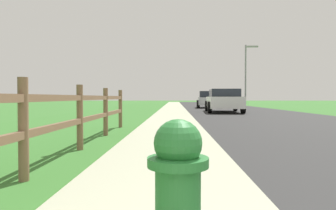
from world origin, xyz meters
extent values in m
plane|color=#37702C|center=(0.00, 25.00, 0.00)|extent=(120.00, 120.00, 0.00)
cube|color=#2B2B2B|center=(3.50, 27.00, 0.00)|extent=(7.00, 66.00, 0.01)
cube|color=#ACAE91|center=(-3.00, 27.00, 0.00)|extent=(6.00, 66.00, 0.01)
cube|color=#37702C|center=(-4.50, 27.00, 0.01)|extent=(5.00, 66.00, 0.00)
cylinder|color=#287233|center=(-0.85, 1.39, 0.68)|extent=(0.23, 0.23, 0.03)
sphere|color=#287233|center=(-0.85, 1.39, 0.75)|extent=(0.19, 0.19, 0.19)
cube|color=#22612B|center=(-0.85, 1.39, 0.81)|extent=(0.04, 0.04, 0.04)
cylinder|color=brown|center=(-2.51, 3.53, 0.57)|extent=(0.11, 0.11, 1.15)
cylinder|color=brown|center=(-2.51, 5.52, 0.57)|extent=(0.11, 0.11, 1.15)
cylinder|color=brown|center=(-2.51, 7.52, 0.57)|extent=(0.11, 0.11, 1.15)
cylinder|color=brown|center=(-2.51, 9.51, 0.57)|extent=(0.11, 0.11, 1.15)
cube|color=brown|center=(-2.51, 4.53, 0.52)|extent=(0.07, 9.96, 0.09)
cube|color=brown|center=(-2.51, 4.53, 0.92)|extent=(0.07, 9.96, 0.09)
cube|color=white|center=(2.16, 19.26, 0.62)|extent=(2.12, 4.91, 0.66)
cube|color=#1E232B|center=(2.15, 18.98, 1.19)|extent=(1.78, 2.64, 0.46)
cylinder|color=black|center=(3.04, 17.73, 0.34)|extent=(0.25, 0.70, 0.69)
cylinder|color=black|center=(1.15, 17.82, 0.34)|extent=(0.25, 0.70, 0.69)
cylinder|color=black|center=(3.18, 20.71, 0.34)|extent=(0.25, 0.70, 0.69)
cylinder|color=black|center=(1.29, 20.80, 0.34)|extent=(0.25, 0.70, 0.69)
cube|color=#B7BABF|center=(2.13, 27.19, 0.60)|extent=(2.10, 4.31, 0.63)
cube|color=#1E232B|center=(2.12, 26.92, 1.18)|extent=(1.76, 2.31, 0.53)
cylinder|color=black|center=(2.98, 25.83, 0.33)|extent=(0.26, 0.68, 0.67)
cylinder|color=black|center=(1.13, 25.94, 0.33)|extent=(0.26, 0.68, 0.67)
cylinder|color=black|center=(3.14, 28.44, 0.33)|extent=(0.26, 0.68, 0.67)
cylinder|color=black|center=(1.29, 28.54, 0.33)|extent=(0.26, 0.68, 0.67)
cylinder|color=gray|center=(5.56, 28.17, 2.83)|extent=(0.14, 0.14, 5.66)
cube|color=#999999|center=(6.11, 28.17, 5.51)|extent=(1.10, 0.20, 0.14)
camera|label=1|loc=(-0.86, 0.23, 0.93)|focal=32.79mm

